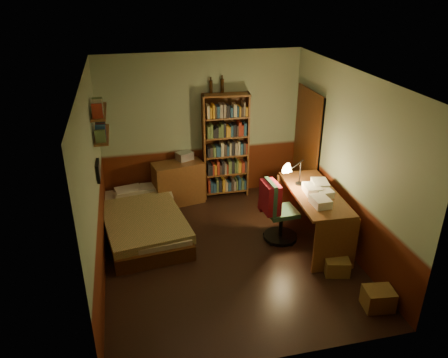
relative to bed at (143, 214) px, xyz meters
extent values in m
cube|color=black|center=(1.15, -0.92, -0.32)|extent=(3.50, 4.00, 0.02)
cube|color=silver|center=(1.15, -0.92, 2.30)|extent=(3.50, 4.00, 0.02)
cube|color=gray|center=(1.15, 1.09, 0.99)|extent=(3.50, 0.02, 2.60)
cube|color=gray|center=(-0.61, -0.92, 0.99)|extent=(0.02, 4.00, 2.60)
cube|color=gray|center=(2.91, -0.92, 0.99)|extent=(0.02, 4.00, 2.60)
cube|color=gray|center=(1.15, -2.93, 0.99)|extent=(3.50, 0.02, 2.60)
cube|color=black|center=(2.87, 0.38, 0.69)|extent=(0.06, 0.90, 2.00)
cube|color=#3C1E0B|center=(2.84, 0.38, 0.69)|extent=(0.02, 0.98, 2.08)
cube|color=olive|center=(0.00, 0.00, 0.00)|extent=(1.32, 2.18, 0.62)
cube|color=brown|center=(0.67, 0.84, 0.07)|extent=(0.92, 0.58, 0.76)
cube|color=#B2B2B7|center=(0.82, 0.97, 0.52)|extent=(0.33, 0.30, 0.14)
cube|color=brown|center=(1.56, 0.93, 0.64)|extent=(0.84, 0.33, 1.90)
cylinder|color=black|center=(1.32, 1.03, 1.70)|extent=(0.07, 0.07, 0.21)
cylinder|color=black|center=(1.52, 1.03, 1.71)|extent=(0.07, 0.07, 0.23)
cube|color=brown|center=(2.48, -0.88, 0.11)|extent=(0.73, 1.59, 0.84)
cube|color=silver|center=(2.59, -0.77, 0.59)|extent=(0.28, 0.34, 0.12)
cone|color=black|center=(2.35, -0.57, 0.81)|extent=(0.22, 0.22, 0.56)
cube|color=#376547|center=(2.04, -0.71, 0.25)|extent=(0.59, 0.52, 1.12)
cube|color=#A41627|center=(1.85, -0.95, 1.05)|extent=(0.31, 0.43, 0.46)
cube|color=brown|center=(-0.49, 0.18, 1.29)|extent=(0.20, 0.90, 0.03)
cube|color=brown|center=(-0.49, 0.18, 1.64)|extent=(0.20, 0.90, 0.03)
cube|color=black|center=(-0.57, -0.32, 0.94)|extent=(0.04, 0.32, 0.26)
cube|color=olive|center=(2.68, -2.45, -0.18)|extent=(0.39, 0.32, 0.26)
cube|color=olive|center=(2.50, -1.71, -0.19)|extent=(0.38, 0.34, 0.23)
camera|label=1|loc=(-0.11, -6.12, 3.43)|focal=35.00mm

